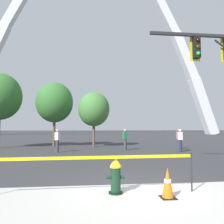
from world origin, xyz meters
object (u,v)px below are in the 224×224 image
Objects in this scene: fire_hydrant at (116,175)px; pedestrian_walking_left at (180,140)px; traffic_cone_by_hydrant at (168,183)px; pedestrian_standing_center at (57,140)px; pedestrian_near_trees at (179,139)px; pedestrian_walking_right at (125,139)px; monument_arch at (94,44)px.

fire_hydrant is 0.62× the size of pedestrian_walking_left.
traffic_cone_by_hydrant is 0.46× the size of pedestrian_standing_center.
fire_hydrant is 0.62× the size of pedestrian_standing_center.
traffic_cone_by_hydrant is at bearing -69.19° from pedestrian_standing_center.
fire_hydrant is at bearing -119.98° from pedestrian_near_trees.
traffic_cone_by_hydrant is at bearing -114.10° from pedestrian_near_trees.
pedestrian_standing_center and pedestrian_walking_right have the same top height.
pedestrian_near_trees is (6.40, 11.10, 0.35)m from fire_hydrant.
pedestrian_walking_left is 3.97m from pedestrian_walking_right.
pedestrian_standing_center is 1.00× the size of pedestrian_near_trees.
fire_hydrant is at bearing -90.92° from monument_arch.
pedestrian_standing_center is 1.00× the size of pedestrian_walking_right.
pedestrian_near_trees is at bearing 2.78° from pedestrian_walking_right.
monument_arch reaches higher than pedestrian_standing_center.
pedestrian_walking_right is at bearing 11.03° from pedestrian_standing_center.
monument_arch is (0.75, 46.75, 21.24)m from fire_hydrant.
monument_arch is (-0.46, 47.27, 21.35)m from traffic_cone_by_hydrant.
pedestrian_walking_left is at bearing 65.15° from traffic_cone_by_hydrant.
pedestrian_walking_right is at bearing -177.22° from pedestrian_near_trees.
pedestrian_near_trees reaches higher than traffic_cone_by_hydrant.
monument_arch is at bearing 89.08° from fire_hydrant.
pedestrian_walking_right is at bearing 78.97° from fire_hydrant.
pedestrian_near_trees reaches higher than fire_hydrant.
monument_arch is 38.44× the size of pedestrian_walking_right.
traffic_cone_by_hydrant is at bearing -94.58° from pedestrian_walking_right.
fire_hydrant is 1.36× the size of traffic_cone_by_hydrant.
pedestrian_near_trees is at bearing 65.90° from traffic_cone_by_hydrant.
pedestrian_standing_center is at bearing -95.45° from monument_arch.
traffic_cone_by_hydrant is 0.46× the size of pedestrian_near_trees.
traffic_cone_by_hydrant is at bearing -23.09° from fire_hydrant.
pedestrian_walking_right reaches higher than traffic_cone_by_hydrant.
pedestrian_standing_center is 4.98m from pedestrian_walking_right.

